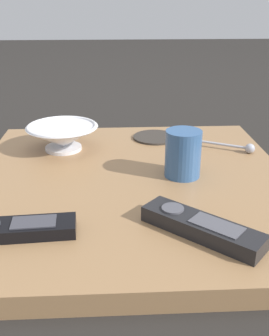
% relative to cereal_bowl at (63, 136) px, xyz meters
% --- Properties ---
extents(ground_plane, '(6.00, 6.00, 0.00)m').
position_rel_cereal_bowl_xyz_m(ground_plane, '(0.15, -0.17, -0.07)').
color(ground_plane, black).
extents(table, '(0.63, 0.66, 0.03)m').
position_rel_cereal_bowl_xyz_m(table, '(0.15, -0.17, -0.05)').
color(table, '#936D47').
rests_on(table, ground).
extents(cereal_bowl, '(0.16, 0.16, 0.06)m').
position_rel_cereal_bowl_xyz_m(cereal_bowl, '(0.00, 0.00, 0.00)').
color(cereal_bowl, silver).
rests_on(cereal_bowl, table).
extents(coffee_mug, '(0.07, 0.07, 0.09)m').
position_rel_cereal_bowl_xyz_m(coffee_mug, '(0.25, -0.16, 0.01)').
color(coffee_mug, '#33598C').
rests_on(coffee_mug, table).
extents(teaspoon, '(0.13, 0.08, 0.02)m').
position_rel_cereal_bowl_xyz_m(teaspoon, '(0.41, -0.03, -0.02)').
color(teaspoon, '#A3A5B2').
rests_on(teaspoon, table).
extents(tv_remote_near, '(0.17, 0.06, 0.02)m').
position_rel_cereal_bowl_xyz_m(tv_remote_near, '(-0.02, -0.36, -0.02)').
color(tv_remote_near, black).
rests_on(tv_remote_near, table).
extents(tv_remote_far, '(0.17, 0.16, 0.03)m').
position_rel_cereal_bowl_xyz_m(tv_remote_far, '(0.25, -0.37, -0.02)').
color(tv_remote_far, black).
rests_on(tv_remote_far, table).
extents(drink_coaster, '(0.11, 0.11, 0.01)m').
position_rel_cereal_bowl_xyz_m(drink_coaster, '(0.22, 0.07, -0.03)').
color(drink_coaster, '#332D28').
rests_on(drink_coaster, table).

